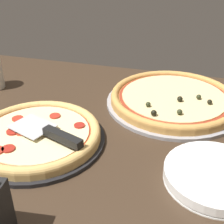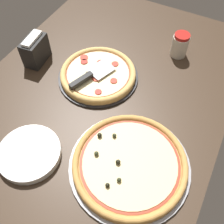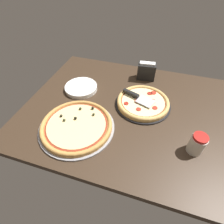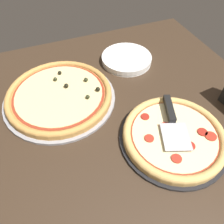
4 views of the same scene
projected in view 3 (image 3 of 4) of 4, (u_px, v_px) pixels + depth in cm
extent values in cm
cube|color=#38281C|center=(135.00, 111.00, 108.29)|extent=(135.86, 100.04, 3.60)
cylinder|color=black|center=(143.00, 104.00, 109.63)|extent=(34.41, 34.41, 1.00)
cylinder|color=#DBAD60|center=(143.00, 103.00, 108.70)|extent=(32.35, 32.35, 1.63)
torus|color=#DBAD60|center=(143.00, 102.00, 108.12)|extent=(32.35, 32.35, 2.49)
cylinder|color=maroon|center=(143.00, 101.00, 108.07)|extent=(28.11, 28.11, 0.15)
cylinder|color=beige|center=(143.00, 101.00, 107.98)|extent=(26.52, 26.52, 0.40)
cylinder|color=maroon|center=(150.00, 93.00, 112.85)|extent=(3.13, 3.13, 0.40)
cylinder|color=#B73823|center=(149.00, 100.00, 108.01)|extent=(2.94, 2.94, 0.40)
cylinder|color=maroon|center=(153.00, 101.00, 107.73)|extent=(3.32, 3.32, 0.40)
cylinder|color=maroon|center=(126.00, 103.00, 106.00)|extent=(2.81, 2.81, 0.40)
cylinder|color=#AD2D1E|center=(153.00, 93.00, 113.33)|extent=(3.54, 3.54, 0.40)
cylinder|color=#B73823|center=(138.00, 101.00, 107.62)|extent=(3.56, 3.56, 0.40)
cylinder|color=#AD2D1E|center=(155.00, 108.00, 103.25)|extent=(3.07, 3.07, 0.40)
cylinder|color=#AD2D1E|center=(139.00, 109.00, 102.43)|extent=(2.95, 2.95, 0.40)
cylinder|color=#939399|center=(77.00, 127.00, 96.13)|extent=(41.33, 41.33, 1.00)
cylinder|color=#C68E47|center=(77.00, 126.00, 95.18)|extent=(38.85, 38.85, 1.68)
torus|color=#C68E47|center=(76.00, 125.00, 94.59)|extent=(38.85, 38.85, 2.26)
cylinder|color=maroon|center=(76.00, 125.00, 94.54)|extent=(33.77, 33.77, 0.15)
cylinder|color=beige|center=(76.00, 125.00, 94.45)|extent=(31.86, 31.86, 0.40)
sphere|color=#282D19|center=(80.00, 109.00, 101.93)|extent=(1.55, 1.55, 1.55)
sphere|color=black|center=(75.00, 118.00, 96.47)|extent=(1.63, 1.63, 1.63)
sphere|color=#282D19|center=(64.00, 120.00, 95.58)|extent=(1.46, 1.46, 1.46)
sphere|color=#282D19|center=(94.00, 114.00, 98.61)|extent=(1.46, 1.46, 1.46)
sphere|color=black|center=(61.00, 116.00, 97.91)|extent=(1.46, 1.46, 1.46)
sphere|color=black|center=(93.00, 108.00, 102.18)|extent=(1.65, 1.65, 1.65)
cube|color=#B7B7BC|center=(146.00, 101.00, 106.38)|extent=(12.33, 11.14, 0.24)
cube|color=black|center=(131.00, 93.00, 110.32)|extent=(11.20, 5.88, 2.00)
cylinder|color=white|center=(81.00, 89.00, 120.92)|extent=(21.95, 21.95, 0.70)
cylinder|color=white|center=(81.00, 88.00, 120.42)|extent=(21.95, 21.95, 0.70)
cylinder|color=white|center=(81.00, 87.00, 119.93)|extent=(21.95, 21.95, 0.70)
cylinder|color=white|center=(81.00, 86.00, 119.43)|extent=(21.95, 21.95, 0.70)
cylinder|color=silver|center=(197.00, 145.00, 82.93)|extent=(7.42, 7.42, 9.76)
cylinder|color=#B21E19|center=(201.00, 138.00, 78.98)|extent=(6.83, 6.83, 1.40)
cube|color=black|center=(147.00, 72.00, 126.46)|extent=(13.35, 8.48, 11.72)
cube|color=white|center=(148.00, 63.00, 121.90)|extent=(11.11, 5.09, 1.20)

